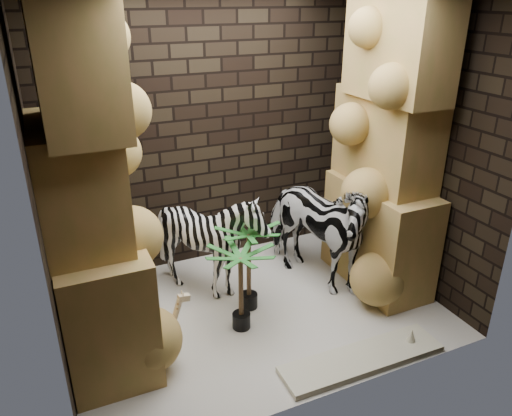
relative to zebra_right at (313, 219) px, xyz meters
name	(u,v)px	position (x,y,z in m)	size (l,w,h in m)	color
floor	(255,310)	(-0.75, -0.24, -0.75)	(3.50, 3.50, 0.00)	beige
wall_back	(208,132)	(-0.75, 1.01, 0.75)	(3.50, 3.50, 0.00)	black
wall_front	(333,223)	(-0.75, -1.49, 0.75)	(3.50, 3.50, 0.00)	black
wall_left	(37,198)	(-2.50, -0.24, 0.75)	(3.00, 3.00, 0.00)	black
wall_right	(414,143)	(1.00, -0.24, 0.75)	(3.00, 3.00, 0.00)	black
rock_pillar_left	(87,191)	(-2.15, -0.24, 0.75)	(0.68, 1.30, 3.00)	tan
rock_pillar_right	(388,147)	(0.67, -0.24, 0.75)	(0.58, 1.25, 3.00)	tan
zebra_right	(313,219)	(0.00, 0.00, 0.00)	(0.69, 1.27, 1.51)	white
zebra_left	(211,247)	(-1.02, 0.25, -0.22)	(0.95, 1.17, 1.06)	white
giraffe_toy	(161,330)	(-1.76, -0.57, -0.44)	(0.33, 0.11, 0.64)	beige
palm_front	(249,267)	(-0.78, -0.16, -0.30)	(0.36, 0.36, 0.90)	#145627
palm_back	(241,289)	(-0.98, -0.43, -0.33)	(0.36, 0.36, 0.84)	#145627
surfboard	(362,359)	(-0.22, -1.28, -0.73)	(1.46, 0.36, 0.05)	beige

